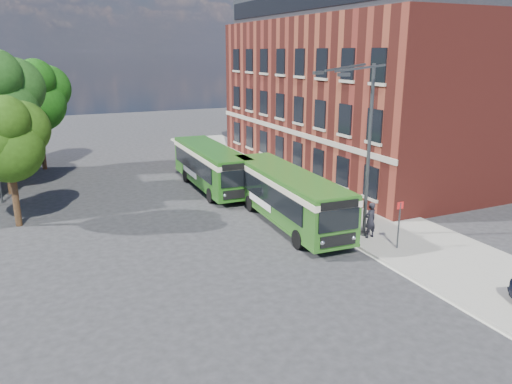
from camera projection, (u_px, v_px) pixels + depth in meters
name	position (u px, v px, depth m)	size (l,w,h in m)	color
ground	(259.00, 240.00, 26.24)	(120.00, 120.00, 0.00)	#28282A
pavement	(300.00, 187.00, 36.02)	(6.00, 48.00, 0.15)	gray
kerb_line	(262.00, 193.00, 34.82)	(0.12, 48.00, 0.01)	beige
brick_office	(353.00, 84.00, 40.44)	(12.10, 26.00, 14.20)	maroon
street_lamp	(363.00, 149.00, 25.12)	(2.96, 2.38, 9.00)	#3A3D3F
bus_stop_sign	(399.00, 222.00, 24.40)	(0.35, 0.08, 2.52)	#3A3D3F
bus_front	(287.00, 192.00, 28.33)	(3.11, 11.50, 3.02)	#295E1B
bus_rear	(211.00, 164.00, 35.57)	(2.82, 10.69, 3.02)	#215917
pedestrian_a	(370.00, 220.00, 25.89)	(0.70, 0.46, 1.90)	black
pedestrian_b	(346.00, 216.00, 27.05)	(0.79, 0.62, 1.63)	black
tree_left	(9.00, 138.00, 26.97)	(4.38, 4.17, 7.40)	#342013
tree_right	(37.00, 95.00, 40.26)	(5.35, 5.09, 9.03)	#342013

